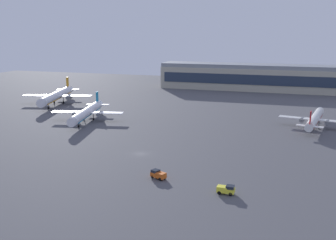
{
  "coord_description": "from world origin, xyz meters",
  "views": [
    {
      "loc": [
        44.6,
        -112.67,
        38.21
      ],
      "look_at": [
        -0.83,
        31.58,
        4.0
      ],
      "focal_mm": 43.05,
      "sensor_mm": 36.0,
      "label": 1
    }
  ],
  "objects_px": {
    "airplane_mid_apron": "(87,112)",
    "cargo_loader": "(226,189)",
    "airplane_taxiway_distant": "(315,119)",
    "maintenance_van": "(158,174)",
    "airplane_far_stand": "(57,96)"
  },
  "relations": [
    {
      "from": "airplane_mid_apron",
      "to": "cargo_loader",
      "type": "bearing_deg",
      "value": 127.91
    },
    {
      "from": "airplane_mid_apron",
      "to": "cargo_loader",
      "type": "distance_m",
      "value": 91.26
    },
    {
      "from": "airplane_taxiway_distant",
      "to": "maintenance_van",
      "type": "bearing_deg",
      "value": -110.71
    },
    {
      "from": "airplane_far_stand",
      "to": "cargo_loader",
      "type": "relative_size",
      "value": 10.97
    },
    {
      "from": "airplane_taxiway_distant",
      "to": "airplane_far_stand",
      "type": "height_order",
      "value": "airplane_far_stand"
    },
    {
      "from": "airplane_taxiway_distant",
      "to": "cargo_loader",
      "type": "height_order",
      "value": "airplane_taxiway_distant"
    },
    {
      "from": "airplane_far_stand",
      "to": "cargo_loader",
      "type": "xyz_separation_m",
      "value": [
        103.45,
        -90.45,
        -3.33
      ]
    },
    {
      "from": "airplane_far_stand",
      "to": "maintenance_van",
      "type": "xyz_separation_m",
      "value": [
        84.81,
        -85.76,
        -3.33
      ]
    },
    {
      "from": "airplane_taxiway_distant",
      "to": "cargo_loader",
      "type": "distance_m",
      "value": 79.78
    },
    {
      "from": "airplane_mid_apron",
      "to": "airplane_taxiway_distant",
      "type": "distance_m",
      "value": 93.18
    },
    {
      "from": "cargo_loader",
      "to": "maintenance_van",
      "type": "bearing_deg",
      "value": -102.69
    },
    {
      "from": "airplane_far_stand",
      "to": "cargo_loader",
      "type": "bearing_deg",
      "value": 124.74
    },
    {
      "from": "airplane_mid_apron",
      "to": "airplane_taxiway_distant",
      "type": "relative_size",
      "value": 1.1
    },
    {
      "from": "airplane_mid_apron",
      "to": "maintenance_van",
      "type": "relative_size",
      "value": 8.61
    },
    {
      "from": "airplane_mid_apron",
      "to": "airplane_far_stand",
      "type": "relative_size",
      "value": 0.86
    }
  ]
}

